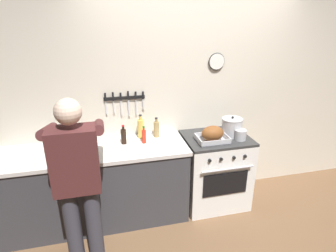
% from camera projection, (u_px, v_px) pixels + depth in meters
% --- Properties ---
extents(wall_back, '(6.00, 0.13, 2.60)m').
position_uv_depth(wall_back, '(191.00, 97.00, 3.43)').
color(wall_back, beige).
rests_on(wall_back, ground).
extents(counter_block, '(2.03, 0.65, 0.90)m').
position_uv_depth(counter_block, '(96.00, 185.00, 3.15)').
color(counter_block, '#38383D').
rests_on(counter_block, ground).
extents(stove, '(0.76, 0.67, 0.90)m').
position_uv_depth(stove, '(215.00, 170.00, 3.46)').
color(stove, white).
rests_on(stove, ground).
extents(person_cook, '(0.51, 0.63, 1.66)m').
position_uv_depth(person_cook, '(78.00, 179.00, 2.36)').
color(person_cook, '#383842').
rests_on(person_cook, ground).
extents(roasting_pan, '(0.35, 0.26, 0.18)m').
position_uv_depth(roasting_pan, '(212.00, 134.00, 3.15)').
color(roasting_pan, '#B7B7BC').
rests_on(roasting_pan, stove).
extents(stock_pot, '(0.24, 0.24, 0.24)m').
position_uv_depth(stock_pot, '(232.00, 127.00, 3.30)').
color(stock_pot, '#B7B7BC').
rests_on(stock_pot, stove).
extents(saucepan, '(0.14, 0.14, 0.12)m').
position_uv_depth(saucepan, '(240.00, 135.00, 3.21)').
color(saucepan, '#B7B7BC').
rests_on(saucepan, stove).
extents(cutting_board, '(0.36, 0.24, 0.02)m').
position_uv_depth(cutting_board, '(79.00, 151.00, 2.94)').
color(cutting_board, tan).
rests_on(cutting_board, counter_block).
extents(bottle_cooking_oil, '(0.07, 0.07, 0.28)m').
position_uv_depth(bottle_cooking_oil, '(141.00, 128.00, 3.23)').
color(bottle_cooking_oil, gold).
rests_on(bottle_cooking_oil, counter_block).
extents(bottle_soy_sauce, '(0.06, 0.06, 0.22)m').
position_uv_depth(bottle_soy_sauce, '(124.00, 136.00, 3.09)').
color(bottle_soy_sauce, black).
rests_on(bottle_soy_sauce, counter_block).
extents(bottle_olive_oil, '(0.07, 0.07, 0.28)m').
position_uv_depth(bottle_olive_oil, '(68.00, 136.00, 3.04)').
color(bottle_olive_oil, '#385623').
rests_on(bottle_olive_oil, counter_block).
extents(bottle_hot_sauce, '(0.05, 0.05, 0.20)m').
position_uv_depth(bottle_hot_sauce, '(144.00, 136.00, 3.12)').
color(bottle_hot_sauce, red).
rests_on(bottle_hot_sauce, counter_block).
extents(bottle_vinegar, '(0.06, 0.06, 0.24)m').
position_uv_depth(bottle_vinegar, '(156.00, 129.00, 3.26)').
color(bottle_vinegar, '#997F4C').
rests_on(bottle_vinegar, counter_block).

